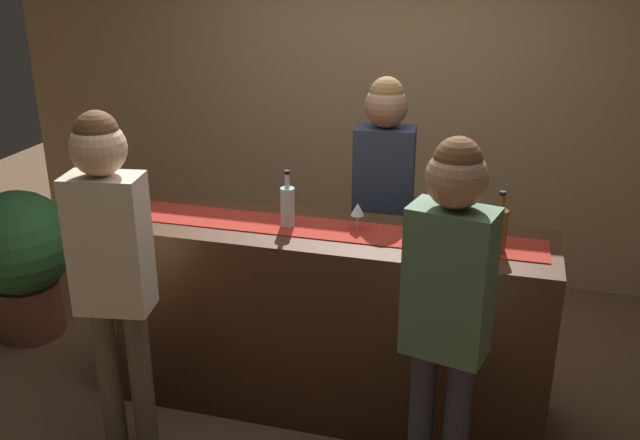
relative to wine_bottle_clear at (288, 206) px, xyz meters
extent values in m
plane|color=brown|center=(0.18, 0.01, -1.16)|extent=(10.00, 10.00, 0.00)
cube|color=tan|center=(0.18, 1.91, 0.29)|extent=(6.00, 0.12, 2.90)
cube|color=#3D2314|center=(0.18, 0.01, -0.63)|extent=(2.37, 0.60, 1.04)
cube|color=maroon|center=(0.18, 0.01, -0.11)|extent=(2.25, 0.28, 0.01)
cylinder|color=#B2C6C1|center=(0.00, 0.00, -0.01)|extent=(0.07, 0.07, 0.21)
cylinder|color=#B2C6C1|center=(0.00, 0.00, 0.13)|extent=(0.03, 0.03, 0.08)
cylinder|color=black|center=(0.00, 0.00, 0.18)|extent=(0.03, 0.03, 0.02)
cylinder|color=brown|center=(1.06, -0.04, -0.01)|extent=(0.07, 0.07, 0.21)
cylinder|color=brown|center=(1.06, -0.04, 0.13)|extent=(0.03, 0.03, 0.08)
cylinder|color=black|center=(1.06, -0.04, 0.18)|extent=(0.03, 0.03, 0.02)
cylinder|color=silver|center=(0.82, 0.03, -0.11)|extent=(0.06, 0.06, 0.00)
cylinder|color=silver|center=(0.82, 0.03, -0.07)|extent=(0.01, 0.01, 0.08)
cone|color=silver|center=(0.82, 0.03, 0.00)|extent=(0.07, 0.07, 0.06)
cylinder|color=silver|center=(0.35, 0.05, -0.11)|extent=(0.06, 0.06, 0.00)
cylinder|color=silver|center=(0.35, 0.05, -0.07)|extent=(0.01, 0.01, 0.08)
cone|color=silver|center=(0.35, 0.05, 0.00)|extent=(0.07, 0.07, 0.06)
cylinder|color=#26262B|center=(0.47, 0.60, -0.75)|extent=(0.11, 0.11, 0.81)
cylinder|color=#26262B|center=(0.31, 0.58, -0.75)|extent=(0.11, 0.11, 0.81)
cube|color=#2D384C|center=(0.39, 0.59, -0.02)|extent=(0.35, 0.23, 0.64)
sphere|color=#9E7051|center=(0.39, 0.59, 0.42)|extent=(0.24, 0.24, 0.24)
sphere|color=olive|center=(0.39, 0.59, 0.48)|extent=(0.19, 0.19, 0.19)
cylinder|color=#33333D|center=(0.80, -0.60, -0.75)|extent=(0.11, 0.11, 0.81)
cylinder|color=#33333D|center=(0.96, -0.64, -0.75)|extent=(0.11, 0.11, 0.81)
cube|color=#4C6B4C|center=(0.88, -0.62, -0.02)|extent=(0.38, 0.27, 0.64)
sphere|color=#9E7051|center=(0.88, -0.62, 0.42)|extent=(0.24, 0.24, 0.24)
sphere|color=brown|center=(0.88, -0.62, 0.48)|extent=(0.19, 0.19, 0.19)
cylinder|color=brown|center=(-0.71, -0.67, -0.75)|extent=(0.11, 0.11, 0.82)
cylinder|color=brown|center=(-0.55, -0.65, -0.75)|extent=(0.11, 0.11, 0.82)
cube|color=beige|center=(-0.63, -0.66, -0.01)|extent=(0.37, 0.25, 0.65)
sphere|color=#DBAD89|center=(-0.63, -0.66, 0.44)|extent=(0.25, 0.25, 0.25)
sphere|color=brown|center=(-0.63, -0.66, 0.50)|extent=(0.19, 0.19, 0.19)
cylinder|color=brown|center=(-1.87, 0.23, -0.98)|extent=(0.41, 0.41, 0.36)
sphere|color=#2D6633|center=(-1.87, 0.23, -0.51)|extent=(0.67, 0.67, 0.67)
camera|label=1|loc=(1.06, -3.21, 1.24)|focal=39.54mm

